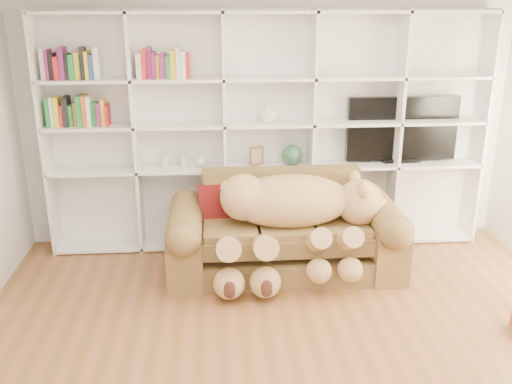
{
  "coord_description": "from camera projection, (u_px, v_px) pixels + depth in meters",
  "views": [
    {
      "loc": [
        -0.55,
        -3.28,
        2.53
      ],
      "look_at": [
        -0.18,
        1.63,
        0.81
      ],
      "focal_mm": 40.0,
      "sensor_mm": 36.0,
      "label": 1
    }
  ],
  "objects": [
    {
      "name": "throw_pillow",
      "position": [
        217.0,
        203.0,
        5.44
      ],
      "size": [
        0.37,
        0.22,
        0.37
      ],
      "primitive_type": "cube",
      "rotation": [
        -0.24,
        0.0,
        0.07
      ],
      "color": "maroon",
      "rests_on": "sofa"
    },
    {
      "name": "teddy_bear",
      "position": [
        293.0,
        214.0,
        5.17
      ],
      "size": [
        1.66,
        0.9,
        0.96
      ],
      "rotation": [
        0.0,
        0.0,
        -0.16
      ],
      "color": "tan",
      "rests_on": "sofa"
    },
    {
      "name": "floor",
      "position": [
        299.0,
        378.0,
        3.96
      ],
      "size": [
        5.0,
        5.0,
        0.0
      ],
      "primitive_type": "plane",
      "color": "brown",
      "rests_on": "ground"
    },
    {
      "name": "picture_frame",
      "position": [
        256.0,
        156.0,
        5.81
      ],
      "size": [
        0.15,
        0.08,
        0.19
      ],
      "primitive_type": "cube",
      "rotation": [
        0.0,
        0.0,
        0.4
      ],
      "color": "brown",
      "rests_on": "bookshelf"
    },
    {
      "name": "bookshelf",
      "position": [
        244.0,
        122.0,
        5.74
      ],
      "size": [
        4.43,
        0.35,
        2.4
      ],
      "color": "white",
      "rests_on": "floor"
    },
    {
      "name": "figurine_tall",
      "position": [
        165.0,
        161.0,
        5.75
      ],
      "size": [
        0.09,
        0.09,
        0.14
      ],
      "primitive_type": "cylinder",
      "rotation": [
        0.0,
        0.0,
        0.41
      ],
      "color": "beige",
      "rests_on": "bookshelf"
    },
    {
      "name": "sofa",
      "position": [
        284.0,
        236.0,
        5.44
      ],
      "size": [
        2.18,
        0.94,
        0.92
      ],
      "color": "brown",
      "rests_on": "floor"
    },
    {
      "name": "figurine_short",
      "position": [
        184.0,
        161.0,
        5.76
      ],
      "size": [
        0.09,
        0.09,
        0.14
      ],
      "primitive_type": "cylinder",
      "rotation": [
        0.0,
        0.0,
        0.17
      ],
      "color": "beige",
      "rests_on": "bookshelf"
    },
    {
      "name": "green_vase",
      "position": [
        292.0,
        155.0,
        5.83
      ],
      "size": [
        0.21,
        0.21,
        0.21
      ],
      "primitive_type": "sphere",
      "color": "#305E3F",
      "rests_on": "bookshelf"
    },
    {
      "name": "shelf_vase",
      "position": [
        268.0,
        112.0,
        5.67
      ],
      "size": [
        0.2,
        0.2,
        0.2
      ],
      "primitive_type": "imported",
      "rotation": [
        0.0,
        0.0,
        0.08
      ],
      "color": "silver",
      "rests_on": "bookshelf"
    },
    {
      "name": "snow_globe",
      "position": [
        201.0,
        161.0,
        5.78
      ],
      "size": [
        0.11,
        0.11,
        0.11
      ],
      "primitive_type": "sphere",
      "color": "silver",
      "rests_on": "bookshelf"
    },
    {
      "name": "wall_back",
      "position": [
        267.0,
        115.0,
        5.87
      ],
      "size": [
        5.0,
        0.02,
        2.7
      ],
      "primitive_type": "cube",
      "color": "silver",
      "rests_on": "floor"
    },
    {
      "name": "tv",
      "position": [
        402.0,
        130.0,
        5.89
      ],
      "size": [
        1.15,
        0.18,
        0.68
      ],
      "color": "black",
      "rests_on": "bookshelf"
    }
  ]
}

